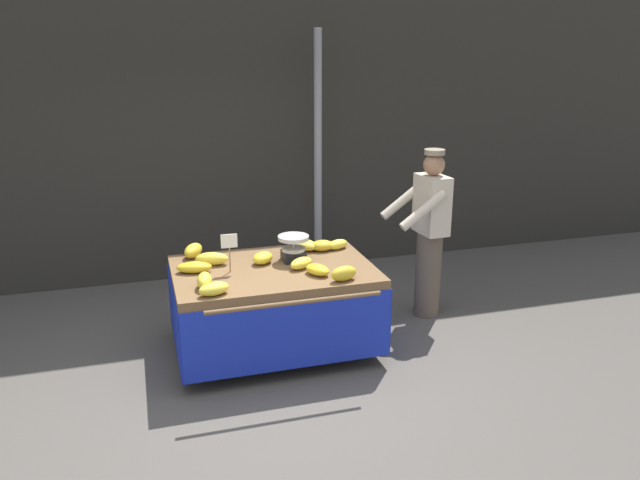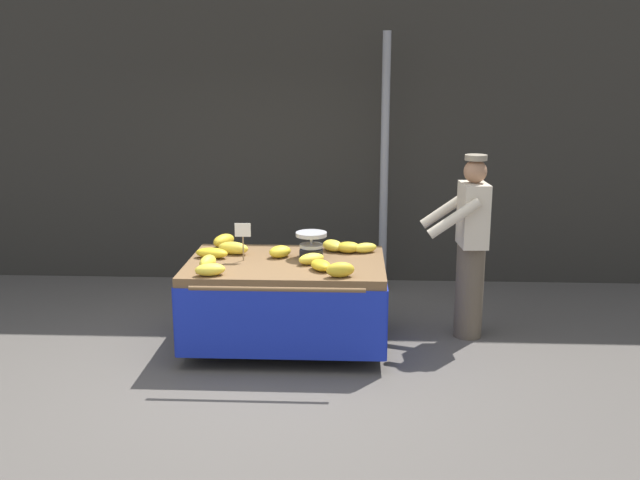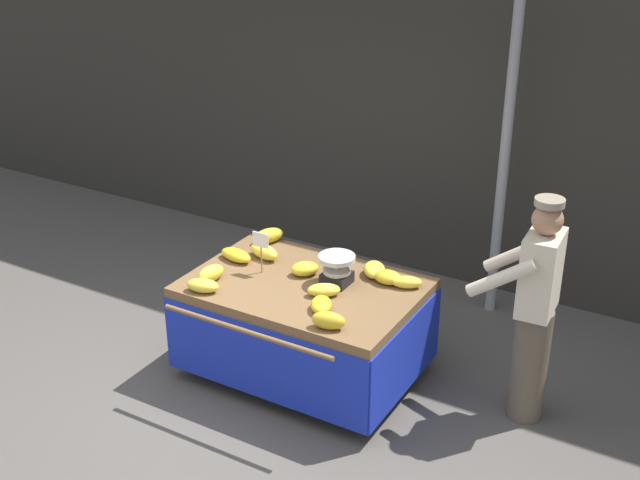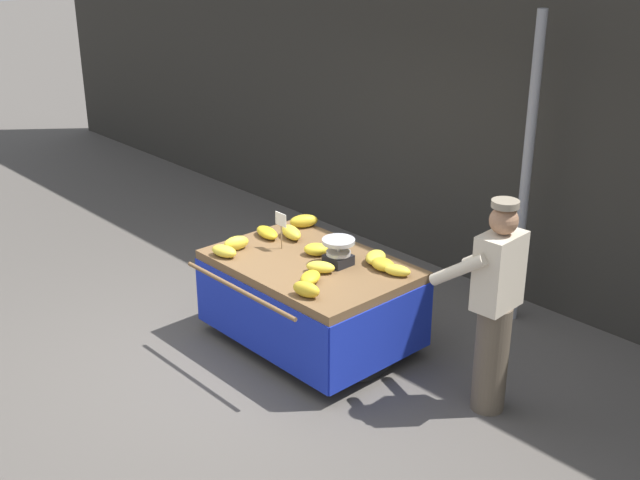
# 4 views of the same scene
# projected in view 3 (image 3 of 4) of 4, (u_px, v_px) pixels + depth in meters

# --- Properties ---
(ground_plane) EXTENTS (60.00, 60.00, 0.00)m
(ground_plane) POSITION_uv_depth(u_px,v_px,m) (228.00, 411.00, 6.06)
(ground_plane) COLOR #514C47
(back_wall) EXTENTS (16.00, 0.24, 4.37)m
(back_wall) POSITION_uv_depth(u_px,v_px,m) (408.00, 46.00, 7.50)
(back_wall) COLOR #2D2B26
(back_wall) RESTS_ON ground
(street_pole) EXTENTS (0.09, 0.09, 2.85)m
(street_pole) POSITION_uv_depth(u_px,v_px,m) (504.00, 161.00, 6.88)
(street_pole) COLOR gray
(street_pole) RESTS_ON ground
(banana_cart) EXTENTS (1.76, 1.40, 0.80)m
(banana_cart) POSITION_uv_depth(u_px,v_px,m) (304.00, 307.00, 6.27)
(banana_cart) COLOR brown
(banana_cart) RESTS_ON ground
(weighing_scale) EXTENTS (0.28, 0.28, 0.24)m
(weighing_scale) POSITION_uv_depth(u_px,v_px,m) (337.00, 270.00, 6.14)
(weighing_scale) COLOR black
(weighing_scale) RESTS_ON banana_cart
(price_sign) EXTENTS (0.14, 0.01, 0.34)m
(price_sign) POSITION_uv_depth(u_px,v_px,m) (261.00, 244.00, 6.25)
(price_sign) COLOR #997A51
(price_sign) RESTS_ON banana_cart
(banana_bunch_0) EXTENTS (0.26, 0.18, 0.13)m
(banana_bunch_0) POSITION_uv_depth(u_px,v_px,m) (328.00, 320.00, 5.56)
(banana_bunch_0) COLOR gold
(banana_bunch_0) RESTS_ON banana_cart
(banana_bunch_1) EXTENTS (0.26, 0.26, 0.11)m
(banana_bunch_1) POSITION_uv_depth(u_px,v_px,m) (305.00, 269.00, 6.30)
(banana_bunch_1) COLOR yellow
(banana_bunch_1) RESTS_ON banana_cart
(banana_bunch_2) EXTENTS (0.26, 0.20, 0.09)m
(banana_bunch_2) POSITION_uv_depth(u_px,v_px,m) (407.00, 282.00, 6.11)
(banana_bunch_2) COLOR yellow
(banana_bunch_2) RESTS_ON banana_cart
(banana_bunch_3) EXTENTS (0.26, 0.30, 0.10)m
(banana_bunch_3) POSITION_uv_depth(u_px,v_px,m) (374.00, 270.00, 6.29)
(banana_bunch_3) COLOR yellow
(banana_bunch_3) RESTS_ON banana_cart
(banana_bunch_4) EXTENTS (0.27, 0.24, 0.10)m
(banana_bunch_4) POSITION_uv_depth(u_px,v_px,m) (324.00, 290.00, 5.99)
(banana_bunch_4) COLOR yellow
(banana_bunch_4) RESTS_ON banana_cart
(banana_bunch_5) EXTENTS (0.28, 0.20, 0.10)m
(banana_bunch_5) POSITION_uv_depth(u_px,v_px,m) (203.00, 285.00, 6.05)
(banana_bunch_5) COLOR yellow
(banana_bunch_5) RESTS_ON banana_cart
(banana_bunch_6) EXTENTS (0.25, 0.30, 0.12)m
(banana_bunch_6) POSITION_uv_depth(u_px,v_px,m) (269.00, 236.00, 6.84)
(banana_bunch_6) COLOR gold
(banana_bunch_6) RESTS_ON banana_cart
(banana_bunch_7) EXTENTS (0.32, 0.19, 0.09)m
(banana_bunch_7) POSITION_uv_depth(u_px,v_px,m) (236.00, 255.00, 6.53)
(banana_bunch_7) COLOR gold
(banana_bunch_7) RESTS_ON banana_cart
(banana_bunch_8) EXTENTS (0.24, 0.28, 0.09)m
(banana_bunch_8) POSITION_uv_depth(u_px,v_px,m) (321.00, 305.00, 5.80)
(banana_bunch_8) COLOR gold
(banana_bunch_8) RESTS_ON banana_cart
(banana_bunch_9) EXTENTS (0.16, 0.25, 0.13)m
(banana_bunch_9) POSITION_uv_depth(u_px,v_px,m) (211.00, 273.00, 6.20)
(banana_bunch_9) COLOR yellow
(banana_bunch_9) RESTS_ON banana_cart
(banana_bunch_10) EXTENTS (0.32, 0.21, 0.12)m
(banana_bunch_10) POSITION_uv_depth(u_px,v_px,m) (264.00, 252.00, 6.57)
(banana_bunch_10) COLOR yellow
(banana_bunch_10) RESTS_ON banana_cart
(banana_bunch_11) EXTENTS (0.22, 0.17, 0.10)m
(banana_bunch_11) POSITION_uv_depth(u_px,v_px,m) (388.00, 277.00, 6.17)
(banana_bunch_11) COLOR gold
(banana_bunch_11) RESTS_ON banana_cart
(vendor_person) EXTENTS (0.60, 0.54, 1.71)m
(vendor_person) POSITION_uv_depth(u_px,v_px,m) (534.00, 311.00, 5.66)
(vendor_person) COLOR brown
(vendor_person) RESTS_ON ground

